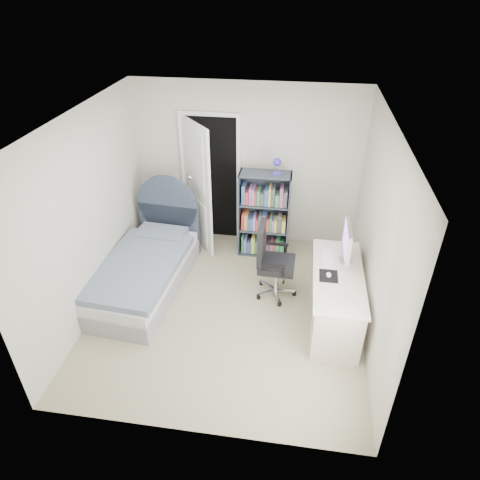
# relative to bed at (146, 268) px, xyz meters

# --- Properties ---
(room_shell) EXTENTS (3.50, 3.70, 2.60)m
(room_shell) POSITION_rel_bed_xyz_m (1.20, -0.33, 0.96)
(room_shell) COLOR gray
(room_shell) RESTS_ON ground
(door) EXTENTS (0.92, 0.66, 2.06)m
(door) POSITION_rel_bed_xyz_m (0.55, 1.24, 0.75)
(door) COLOR black
(door) RESTS_ON ground
(bed) EXTENTS (1.12, 2.12, 1.26)m
(bed) POSITION_rel_bed_xyz_m (0.00, 0.00, 0.00)
(bed) COLOR gray
(bed) RESTS_ON ground
(nightstand) EXTENTS (0.36, 0.36, 0.54)m
(nightstand) POSITION_rel_bed_xyz_m (-0.12, 1.08, 0.06)
(nightstand) COLOR tan
(nightstand) RESTS_ON ground
(floor_lamp) EXTENTS (0.18, 0.18, 1.24)m
(floor_lamp) POSITION_rel_bed_xyz_m (0.38, 1.07, 0.22)
(floor_lamp) COLOR silver
(floor_lamp) RESTS_ON ground
(bookcase) EXTENTS (0.75, 0.32, 1.59)m
(bookcase) POSITION_rel_bed_xyz_m (1.52, 1.05, 0.33)
(bookcase) COLOR #343C47
(bookcase) RESTS_ON ground
(desk) EXTENTS (0.60, 1.49, 1.22)m
(desk) POSITION_rel_bed_xyz_m (2.55, -0.34, 0.11)
(desk) COLOR beige
(desk) RESTS_ON ground
(office_chair) EXTENTS (0.54, 0.55, 1.06)m
(office_chair) POSITION_rel_bed_xyz_m (1.70, 0.07, 0.30)
(office_chair) COLOR silver
(office_chair) RESTS_ON ground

